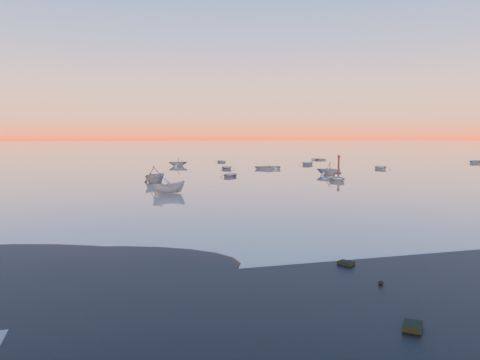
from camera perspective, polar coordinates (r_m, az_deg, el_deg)
name	(u,v)px	position (r m, az deg, el deg)	size (l,w,h in m)	color
ground	(158,157)	(122.87, -9.98, 2.79)	(600.00, 600.00, 0.00)	#6E655C
mud_lobes	(355,249)	(25.04, 13.86, -8.13)	(140.00, 6.00, 0.07)	black
moored_fleet	(187,171)	(76.33, -6.48, 1.16)	(124.00, 58.00, 1.20)	beige
boat_near_center	(169,194)	(46.85, -8.65, -1.67)	(3.51, 1.48, 1.21)	gray
boat_near_right	(328,175)	(68.59, 10.72, 0.59)	(3.89, 1.75, 1.36)	gray
channel_marker	(339,165)	(72.09, 11.94, 1.75)	(0.84, 0.84, 2.98)	#4D1610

